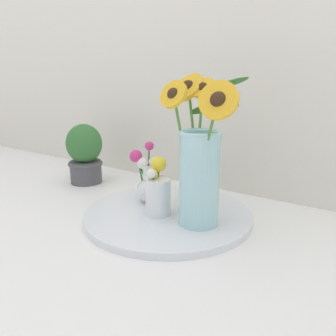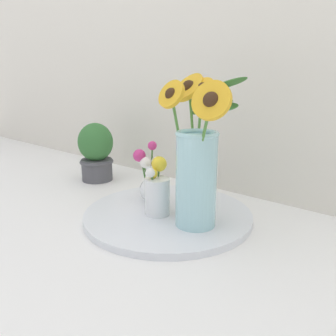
% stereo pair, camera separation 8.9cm
% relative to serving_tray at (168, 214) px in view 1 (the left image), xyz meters
% --- Properties ---
extents(ground_plane, '(6.00, 6.00, 0.00)m').
position_rel_serving_tray_xyz_m(ground_plane, '(-0.00, -0.09, -0.01)').
color(ground_plane, white).
extents(serving_tray, '(0.47, 0.47, 0.02)m').
position_rel_serving_tray_xyz_m(serving_tray, '(0.00, 0.00, 0.00)').
color(serving_tray, silver).
rests_on(serving_tray, ground_plane).
extents(mason_jar_sunflowers, '(0.25, 0.20, 0.39)m').
position_rel_serving_tray_xyz_m(mason_jar_sunflowers, '(0.11, -0.01, 0.17)').
color(mason_jar_sunflowers, '#9ED1D6').
rests_on(mason_jar_sunflowers, serving_tray).
extents(vase_small_center, '(0.07, 0.08, 0.16)m').
position_rel_serving_tray_xyz_m(vase_small_center, '(-0.01, -0.03, 0.07)').
color(vase_small_center, white).
rests_on(vase_small_center, serving_tray).
extents(vase_bulb_right, '(0.09, 0.07, 0.19)m').
position_rel_serving_tray_xyz_m(vase_bulb_right, '(-0.10, 0.03, 0.08)').
color(vase_bulb_right, white).
rests_on(vase_bulb_right, serving_tray).
extents(potted_plant, '(0.13, 0.13, 0.22)m').
position_rel_serving_tray_xyz_m(potted_plant, '(-0.44, 0.10, 0.10)').
color(potted_plant, '#4C4C51').
rests_on(potted_plant, ground_plane).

